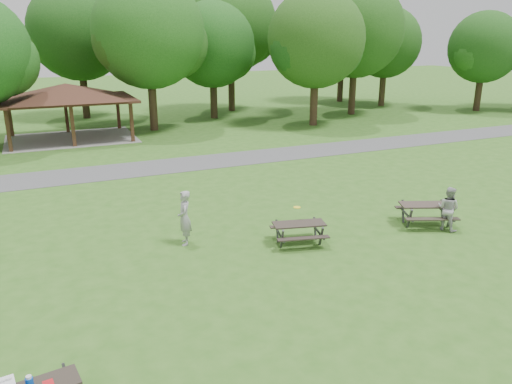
% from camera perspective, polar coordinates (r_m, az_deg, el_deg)
% --- Properties ---
extents(ground, '(160.00, 160.00, 0.00)m').
position_cam_1_polar(ground, '(15.20, 2.74, -9.34)').
color(ground, '#305F1B').
rests_on(ground, ground).
extents(asphalt_path, '(120.00, 3.20, 0.02)m').
position_cam_1_polar(asphalt_path, '(27.65, -10.41, 2.91)').
color(asphalt_path, '#49494C').
rests_on(asphalt_path, ground).
extents(pavilion, '(8.60, 7.01, 3.76)m').
position_cam_1_polar(pavilion, '(36.33, -20.86, 10.44)').
color(pavilion, '#332112').
rests_on(pavilion, ground).
extents(tree_row_e, '(8.40, 8.00, 11.02)m').
position_cam_1_polar(tree_row_e, '(38.00, -12.03, 17.08)').
color(tree_row_e, '#302115').
rests_on(tree_row_e, ground).
extents(tree_row_f, '(7.35, 7.00, 9.55)m').
position_cam_1_polar(tree_row_f, '(43.03, -4.90, 16.14)').
color(tree_row_f, black).
rests_on(tree_row_f, ground).
extents(tree_row_g, '(7.77, 7.40, 10.25)m').
position_cam_1_polar(tree_row_g, '(39.66, 6.96, 16.67)').
color(tree_row_g, '#322216').
rests_on(tree_row_g, ground).
extents(tree_row_h, '(8.61, 8.20, 11.37)m').
position_cam_1_polar(tree_row_h, '(45.86, 11.42, 17.44)').
color(tree_row_h, '#2F2015').
rests_on(tree_row_h, ground).
extents(tree_row_i, '(7.14, 6.80, 9.52)m').
position_cam_1_polar(tree_row_i, '(52.25, 14.65, 15.98)').
color(tree_row_i, '#312316').
rests_on(tree_row_i, ground).
extents(tree_row_j, '(6.72, 6.40, 8.96)m').
position_cam_1_polar(tree_row_j, '(51.59, 24.65, 14.59)').
color(tree_row_j, black).
rests_on(tree_row_j, ground).
extents(tree_deep_b, '(8.40, 8.00, 11.13)m').
position_cam_1_polar(tree_deep_b, '(45.29, -19.50, 16.65)').
color(tree_deep_b, black).
rests_on(tree_deep_b, ground).
extents(tree_deep_c, '(8.82, 8.40, 11.90)m').
position_cam_1_polar(tree_deep_c, '(47.36, -2.80, 18.25)').
color(tree_deep_c, '#311F15').
rests_on(tree_deep_c, ground).
extents(tree_deep_d, '(8.40, 8.00, 11.27)m').
position_cam_1_polar(tree_deep_d, '(54.73, 9.99, 17.49)').
color(tree_deep_d, black).
rests_on(tree_deep_d, ground).
extents(picnic_table_middle, '(2.06, 1.80, 0.77)m').
position_cam_1_polar(picnic_table_middle, '(17.11, 4.94, -4.12)').
color(picnic_table_middle, '#2B231F').
rests_on(picnic_table_middle, ground).
extents(picnic_table_far, '(2.42, 2.22, 0.85)m').
position_cam_1_polar(picnic_table_far, '(19.74, 18.93, -1.85)').
color(picnic_table_far, '#322824').
rests_on(picnic_table_far, ground).
extents(frisbee_in_flight, '(0.27, 0.27, 0.02)m').
position_cam_1_polar(frisbee_in_flight, '(17.36, 4.70, -1.75)').
color(frisbee_in_flight, yellow).
rests_on(frisbee_in_flight, ground).
extents(frisbee_thrower, '(0.60, 0.78, 1.90)m').
position_cam_1_polar(frisbee_thrower, '(17.04, -8.17, -2.95)').
color(frisbee_thrower, '#99999C').
rests_on(frisbee_thrower, ground).
extents(frisbee_catcher, '(0.87, 0.97, 1.64)m').
position_cam_1_polar(frisbee_catcher, '(19.44, 21.11, -1.78)').
color(frisbee_catcher, '#ACACAF').
rests_on(frisbee_catcher, ground).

